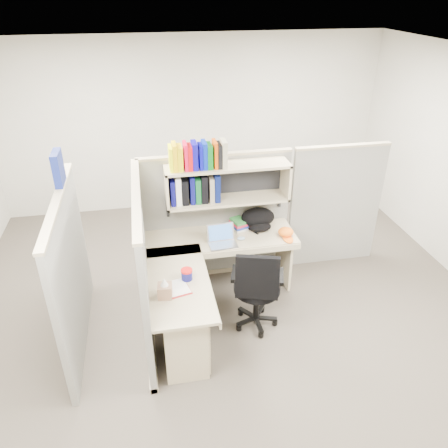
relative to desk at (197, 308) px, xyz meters
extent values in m
plane|color=#37322B|center=(0.41, 0.29, -0.44)|extent=(6.00, 6.00, 0.00)
plane|color=#B1AD9F|center=(0.41, 3.29, 0.91)|extent=(6.00, 0.00, 6.00)
plane|color=white|center=(0.41, 0.29, 2.26)|extent=(6.00, 6.00, 0.00)
cube|color=slate|center=(0.41, 1.19, 0.36)|extent=(1.80, 0.06, 1.60)
cube|color=tan|center=(0.41, 1.19, 1.18)|extent=(1.80, 0.08, 0.03)
cube|color=slate|center=(-0.49, 0.29, 0.36)|extent=(0.06, 1.80, 1.60)
cube|color=tan|center=(-0.49, 0.29, 1.18)|extent=(0.08, 1.80, 0.03)
cube|color=slate|center=(-1.19, 0.29, 0.36)|extent=(0.06, 1.80, 1.60)
cube|color=slate|center=(1.96, 1.19, 0.36)|extent=(1.20, 0.06, 1.60)
cube|color=navy|center=(-1.19, 0.64, 1.35)|extent=(0.07, 0.27, 0.32)
cube|color=white|center=(-0.46, 0.44, 0.76)|extent=(0.00, 0.21, 0.28)
cube|color=tan|center=(0.51, 0.99, 1.11)|extent=(1.40, 0.34, 0.03)
cube|color=tan|center=(0.51, 0.99, 0.70)|extent=(1.40, 0.34, 0.03)
cube|color=tan|center=(-0.18, 0.99, 0.90)|extent=(0.03, 0.34, 0.44)
cube|color=tan|center=(1.19, 0.99, 0.90)|extent=(0.03, 0.34, 0.44)
cube|color=black|center=(0.51, 1.15, 0.90)|extent=(1.38, 0.01, 0.41)
cube|color=#ECF705|center=(-0.11, 0.97, 1.25)|extent=(0.03, 0.20, 0.26)
cube|color=#E5B704|center=(-0.07, 0.97, 1.27)|extent=(0.05, 0.20, 0.29)
cube|color=#DEC304|center=(-0.02, 0.97, 1.25)|extent=(0.06, 0.20, 0.26)
cube|color=red|center=(0.05, 0.97, 1.27)|extent=(0.04, 0.20, 0.29)
cube|color=#BA070B|center=(0.09, 0.97, 1.25)|extent=(0.05, 0.20, 0.26)
cube|color=#0A048C|center=(0.14, 0.97, 1.27)|extent=(0.06, 0.20, 0.29)
cube|color=#040595|center=(0.21, 0.97, 1.25)|extent=(0.04, 0.20, 0.26)
cube|color=#041E93|center=(0.25, 0.97, 1.27)|extent=(0.04, 0.20, 0.29)
cube|color=#065A14|center=(0.30, 0.97, 1.25)|extent=(0.06, 0.20, 0.26)
cube|color=#C04204|center=(0.36, 0.97, 1.27)|extent=(0.04, 0.20, 0.29)
cube|color=black|center=(0.41, 0.97, 1.25)|extent=(0.05, 0.20, 0.26)
cube|color=tan|center=(0.46, 0.97, 1.27)|extent=(0.06, 0.20, 0.29)
cube|color=#07074D|center=(-0.11, 1.01, 0.86)|extent=(0.05, 0.24, 0.29)
cube|color=silver|center=(-0.05, 1.01, 0.87)|extent=(0.06, 0.24, 0.32)
cube|color=black|center=(0.02, 1.01, 0.86)|extent=(0.07, 0.24, 0.29)
cube|color=#07094C|center=(0.10, 1.01, 0.87)|extent=(0.05, 0.24, 0.32)
cube|color=#0A4B1F|center=(0.17, 1.01, 0.86)|extent=(0.06, 0.24, 0.29)
cube|color=black|center=(0.24, 1.01, 0.87)|extent=(0.07, 0.24, 0.32)
cube|color=gray|center=(0.32, 1.01, 0.86)|extent=(0.05, 0.24, 0.29)
cube|color=#071148|center=(0.38, 1.01, 0.87)|extent=(0.06, 0.24, 0.32)
cube|color=tan|center=(0.41, 0.86, 0.28)|extent=(1.74, 0.60, 0.03)
cube|color=tan|center=(-0.16, 0.09, 0.28)|extent=(0.60, 1.34, 0.03)
cube|color=tan|center=(0.41, 0.56, 0.24)|extent=(1.74, 0.02, 0.07)
cube|color=tan|center=(0.14, 0.09, 0.24)|extent=(0.02, 1.34, 0.07)
cube|color=tan|center=(-0.16, -0.26, -0.10)|extent=(0.40, 0.55, 0.68)
cube|color=tan|center=(0.05, -0.26, 0.10)|extent=(0.02, 0.50, 0.16)
cube|color=tan|center=(0.05, -0.26, -0.08)|extent=(0.02, 0.50, 0.16)
cube|color=tan|center=(0.05, -0.26, -0.30)|extent=(0.02, 0.50, 0.22)
cube|color=#B2B2B7|center=(0.06, -0.26, 0.10)|extent=(0.01, 0.12, 0.01)
cube|color=tan|center=(1.21, 0.89, -0.09)|extent=(0.03, 0.55, 0.70)
cylinder|color=#0F105C|center=(-0.08, 0.10, 0.34)|extent=(0.11, 0.11, 0.10)
cylinder|color=red|center=(-0.08, 0.10, 0.40)|extent=(0.12, 0.12, 0.02)
ellipsoid|color=#7E99B3|center=(0.62, 0.74, 0.31)|extent=(0.11, 0.09, 0.04)
cylinder|color=white|center=(0.45, 0.98, 0.34)|extent=(0.07, 0.07, 0.09)
cylinder|color=black|center=(0.66, 0.12, 0.07)|extent=(0.49, 0.49, 0.08)
cube|color=black|center=(0.59, -0.09, 0.36)|extent=(0.43, 0.18, 0.49)
cylinder|color=black|center=(0.66, 0.12, -0.14)|extent=(0.06, 0.06, 0.43)
cylinder|color=black|center=(0.66, 0.12, -0.39)|extent=(0.47, 0.47, 0.11)
cube|color=black|center=(0.42, 0.19, 0.23)|extent=(0.12, 0.28, 0.04)
cube|color=black|center=(0.89, 0.05, 0.23)|extent=(0.12, 0.28, 0.04)
camera|label=1|loc=(-0.38, -3.43, 2.89)|focal=35.00mm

